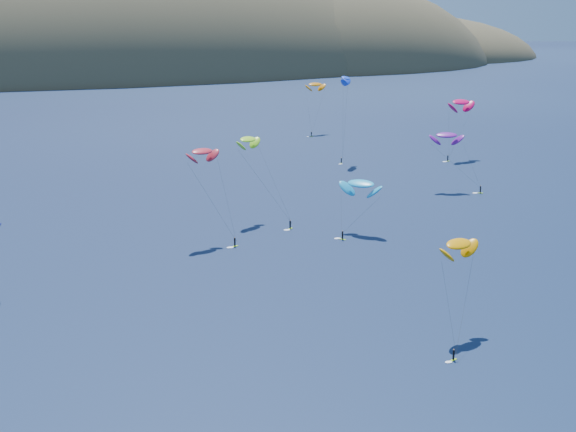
# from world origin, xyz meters

# --- Properties ---
(island) EXTENTS (730.00, 300.00, 210.00)m
(island) POSITION_xyz_m (39.40, 562.36, -10.74)
(island) COLOR #3D3526
(island) RESTS_ON ground
(kitesurfer_2) EXTENTS (11.21, 13.13, 15.88)m
(kitesurfer_2) POSITION_xyz_m (4.05, 39.47, 13.66)
(kitesurfer_2) COLOR #98DB18
(kitesurfer_2) RESTS_ON ground
(kitesurfer_3) EXTENTS (10.55, 16.10, 20.67)m
(kitesurfer_3) POSITION_xyz_m (-5.06, 112.65, 18.50)
(kitesurfer_3) COLOR #98DB18
(kitesurfer_3) RESTS_ON ground
(kitesurfer_4) EXTENTS (7.45, 8.45, 28.17)m
(kitesurfer_4) POSITION_xyz_m (44.68, 167.51, 25.93)
(kitesurfer_4) COLOR #98DB18
(kitesurfer_4) RESTS_ON ground
(kitesurfer_5) EXTENTS (11.52, 10.38, 13.36)m
(kitesurfer_5) POSITION_xyz_m (14.25, 93.68, 10.68)
(kitesurfer_5) COLOR #98DB18
(kitesurfer_5) RESTS_ON ground
(kitesurfer_6) EXTENTS (11.76, 11.90, 17.01)m
(kitesurfer_6) POSITION_xyz_m (53.50, 122.63, 14.55)
(kitesurfer_6) COLOR #98DB18
(kitesurfer_6) RESTS_ON ground
(kitesurfer_8) EXTENTS (13.27, 8.66, 20.95)m
(kitesurfer_8) POSITION_xyz_m (81.51, 159.58, 17.90)
(kitesurfer_8) COLOR #98DB18
(kitesurfer_8) RESTS_ON ground
(kitesurfer_9) EXTENTS (9.36, 10.97, 21.03)m
(kitesurfer_9) POSITION_xyz_m (-19.19, 100.00, 18.83)
(kitesurfer_9) COLOR #98DB18
(kitesurfer_9) RESTS_ON ground
(kitesurfer_11) EXTENTS (10.52, 12.07, 20.70)m
(kitesurfer_11) POSITION_xyz_m (58.36, 223.81, 18.27)
(kitesurfer_11) COLOR #98DB18
(kitesurfer_11) RESTS_ON ground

